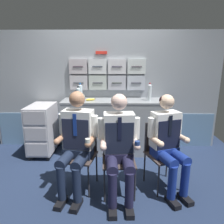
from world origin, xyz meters
TOP-DOWN VIEW (x-y plane):
  - ground at (0.00, 0.00)m, footprint 4.80×4.80m
  - galley_bulkhead at (0.00, 1.37)m, footprint 4.20×0.14m
  - galley_counter at (0.16, 1.09)m, footprint 1.79×0.53m
  - service_trolley at (-1.09, 0.97)m, footprint 0.40×0.65m
  - folding_chair_left at (-0.25, 0.06)m, footprint 0.47×0.47m
  - crew_member_left at (-0.28, -0.10)m, footprint 0.52×0.67m
  - folding_chair_right at (0.23, -0.04)m, footprint 0.42×0.43m
  - crew_member_right at (0.24, -0.20)m, footprint 0.50×0.63m
  - folding_chair_by_counter at (0.80, 0.11)m, footprint 0.51×0.51m
  - crew_member_by_counter at (0.85, -0.05)m, footprint 0.53×0.66m
  - sparkling_bottle_green at (-0.42, 0.91)m, footprint 0.07×0.07m
  - water_bottle_clear at (0.78, 1.07)m, footprint 0.07×0.07m
  - water_bottle_short at (-0.43, 1.17)m, footprint 0.07×0.07m
  - coffee_cup_spare at (0.32, 0.98)m, footprint 0.07×0.07m
  - paper_cup_tan at (0.81, 1.26)m, footprint 0.07×0.07m
  - snack_banana at (-0.24, 1.03)m, footprint 0.17×0.10m

SIDE VIEW (x-z plane):
  - ground at x=0.00m, z-range -0.04..0.00m
  - service_trolley at x=-1.09m, z-range 0.03..0.92m
  - galley_counter at x=0.16m, z-range 0.00..0.96m
  - folding_chair_left at x=-0.25m, z-range 0.10..0.95m
  - folding_chair_right at x=0.23m, z-range 0.10..0.95m
  - folding_chair_by_counter at x=0.80m, z-range 0.10..0.95m
  - crew_member_by_counter at x=0.85m, z-range 0.06..1.31m
  - crew_member_right at x=0.24m, z-range 0.07..1.34m
  - crew_member_left at x=-0.28m, z-range 0.07..1.36m
  - snack_banana at x=-0.24m, z-range 0.96..1.00m
  - coffee_cup_spare at x=0.32m, z-range 0.96..1.03m
  - paper_cup_tan at x=0.81m, z-range 0.96..1.05m
  - galley_bulkhead at x=0.00m, z-range -0.02..2.13m
  - sparkling_bottle_green at x=-0.42m, z-range 0.96..1.22m
  - water_bottle_short at x=-0.43m, z-range 0.96..1.24m
  - water_bottle_clear at x=0.78m, z-range 0.96..1.26m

